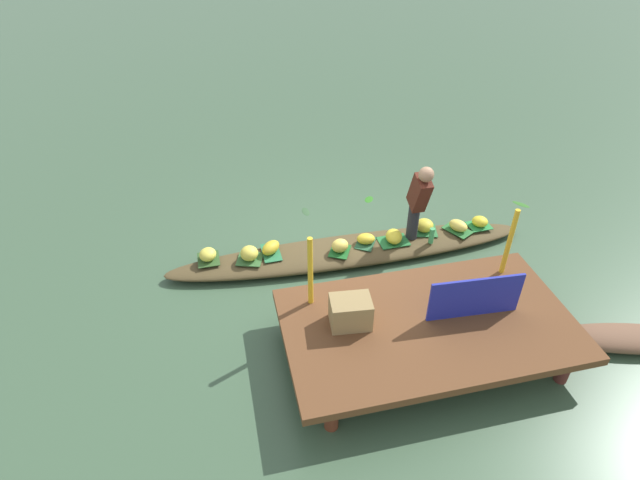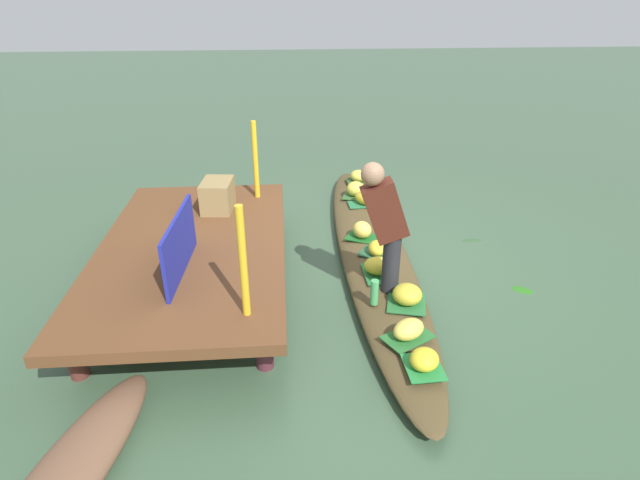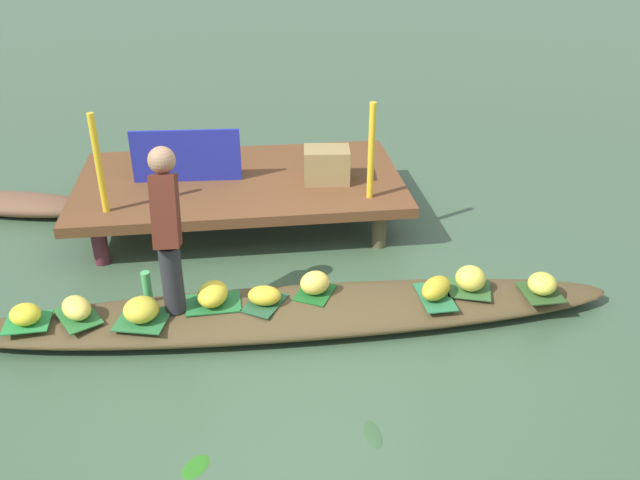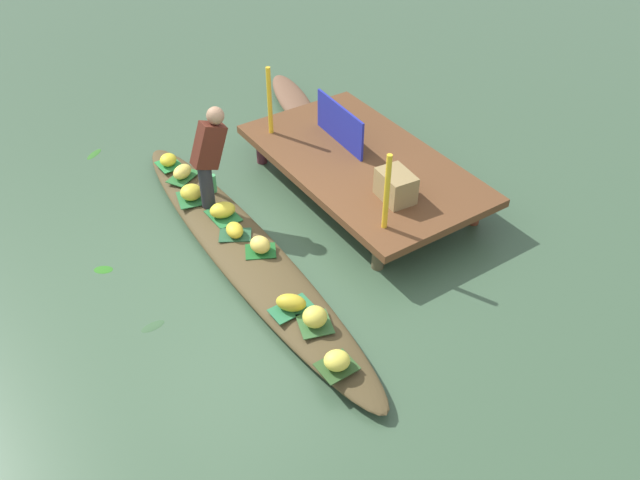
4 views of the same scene
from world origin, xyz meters
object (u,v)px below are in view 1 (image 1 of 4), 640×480
banana_bunch_8 (424,225)px  water_bottle (432,236)px  banana_bunch_3 (480,221)px  banana_bunch_6 (340,246)px  banana_bunch_0 (271,248)px  banana_bunch_4 (366,239)px  banana_bunch_5 (208,254)px  moored_boat (630,338)px  banana_bunch_7 (394,236)px  banana_bunch_2 (249,253)px  vendor_boat (350,251)px  vendor_person (419,198)px  produce_crate (350,312)px  banana_bunch_1 (458,226)px  market_banner (475,297)px

banana_bunch_8 → water_bottle: 0.29m
banana_bunch_3 → banana_bunch_6: 2.16m
banana_bunch_0 → banana_bunch_4: bearing=176.7°
banana_bunch_5 → moored_boat: bearing=152.3°
moored_boat → banana_bunch_8: size_ratio=7.17×
banana_bunch_7 → water_bottle: water_bottle is taller
banana_bunch_7 → banana_bunch_2: bearing=-1.5°
vendor_boat → water_bottle: (-1.12, 0.19, 0.22)m
vendor_boat → banana_bunch_0: 1.12m
banana_bunch_3 → banana_bunch_5: bearing=-1.3°
banana_bunch_2 → banana_bunch_6: (-1.23, 0.10, -0.01)m
banana_bunch_0 → vendor_person: vendor_person is taller
banana_bunch_3 → banana_bunch_0: bearing=-0.9°
banana_bunch_2 → produce_crate: (-0.92, 1.69, 0.33)m
banana_bunch_3 → banana_bunch_8: bearing=-4.6°
vendor_boat → banana_bunch_1: size_ratio=18.26×
produce_crate → banana_bunch_5: bearing=-51.1°
banana_bunch_0 → banana_bunch_8: size_ratio=1.16×
vendor_person → water_bottle: size_ratio=5.22×
banana_bunch_2 → banana_bunch_1: bearing=179.9°
produce_crate → banana_bunch_7: bearing=-123.9°
banana_bunch_2 → banana_bunch_5: size_ratio=1.00×
banana_bunch_7 → produce_crate: bearing=56.1°
banana_bunch_2 → banana_bunch_8: bearing=-177.7°
banana_bunch_1 → banana_bunch_7: bearing=2.7°
vendor_boat → banana_bunch_1: bearing=-179.7°
banana_bunch_2 → banana_bunch_8: (-2.55, -0.10, -0.01)m
banana_bunch_3 → banana_bunch_7: (1.36, 0.09, 0.01)m
vendor_boat → banana_bunch_3: size_ratio=22.17×
banana_bunch_6 → banana_bunch_7: 0.80m
moored_boat → vendor_boat: bearing=-25.5°
vendor_boat → banana_bunch_4: banana_bunch_4 is taller
water_bottle → vendor_person: bearing=-24.2°
banana_bunch_8 → banana_bunch_2: bearing=2.3°
banana_bunch_6 → market_banner: size_ratio=0.22×
banana_bunch_1 → banana_bunch_3: (-0.36, -0.04, -0.00)m
banana_bunch_5 → banana_bunch_7: (-2.57, 0.17, 0.00)m
banana_bunch_8 → vendor_person: size_ratio=0.21×
banana_bunch_2 → water_bottle: bearing=175.7°
banana_bunch_1 → banana_bunch_7: (1.00, 0.05, 0.01)m
banana_bunch_6 → banana_bunch_8: size_ratio=0.90×
banana_bunch_2 → banana_bunch_3: size_ratio=1.04×
vendor_person → market_banner: 1.79m
banana_bunch_2 → vendor_person: bearing=177.8°
banana_bunch_6 → banana_bunch_8: banana_bunch_6 is taller
produce_crate → water_bottle: bearing=-136.9°
banana_bunch_1 → banana_bunch_2: 3.03m
banana_bunch_2 → banana_bunch_4: 1.63m
banana_bunch_3 → banana_bunch_7: 1.36m
banana_bunch_2 → moored_boat: bearing=150.6°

